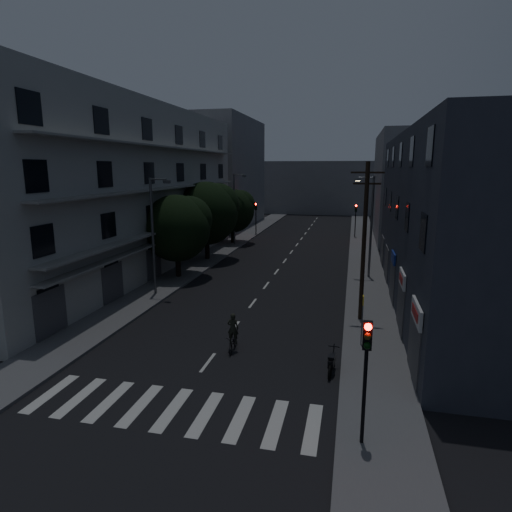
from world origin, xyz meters
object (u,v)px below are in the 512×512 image
at_px(traffic_signal_near, 366,357).
at_px(bus_stop_sign, 363,311).
at_px(utility_pole, 364,239).
at_px(motorcycle, 332,363).
at_px(cyclist, 233,338).

height_order(traffic_signal_near, bus_stop_sign, traffic_signal_near).
height_order(utility_pole, motorcycle, utility_pole).
distance_m(traffic_signal_near, bus_stop_sign, 8.10).
relative_size(utility_pole, bus_stop_sign, 3.56).
height_order(traffic_signal_near, utility_pole, utility_pole).
relative_size(utility_pole, cyclist, 4.65).
bearing_deg(utility_pole, cyclist, -137.23).
bearing_deg(traffic_signal_near, utility_pole, 89.63).
distance_m(bus_stop_sign, motorcycle, 3.63).
bearing_deg(traffic_signal_near, cyclist, 134.32).
xyz_separation_m(utility_pole, motorcycle, (-1.29, -6.90, -4.42)).
distance_m(traffic_signal_near, cyclist, 8.98).
height_order(utility_pole, bus_stop_sign, utility_pole).
xyz_separation_m(traffic_signal_near, motorcycle, (-1.21, 4.93, -2.65)).
xyz_separation_m(utility_pole, bus_stop_sign, (0.00, -3.82, -2.98)).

